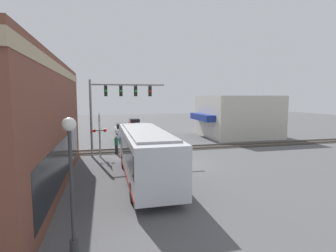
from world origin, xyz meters
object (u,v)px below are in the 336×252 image
(parked_car_white, at_px, (122,129))
(pedestrian_near_bus, at_px, (164,150))
(pedestrian_at_crossing, at_px, (116,145))
(city_bus, at_px, (145,152))
(streetlamp, at_px, (71,174))
(parked_car_blue, at_px, (126,136))
(crossing_signal, at_px, (100,131))
(parked_car_red, at_px, (134,123))

(parked_car_white, xyz_separation_m, pedestrian_near_bus, (-17.92, -2.09, 0.29))
(parked_car_white, bearing_deg, pedestrian_at_crossing, 174.22)
(pedestrian_at_crossing, bearing_deg, city_bus, -169.62)
(streetlamp, height_order, pedestrian_at_crossing, streetlamp)
(parked_car_blue, height_order, pedestrian_at_crossing, pedestrian_at_crossing)
(city_bus, xyz_separation_m, parked_car_blue, (14.23, -0.00, -1.07))
(crossing_signal, xyz_separation_m, streetlamp, (-14.27, 0.65, 0.41))
(parked_car_blue, bearing_deg, parked_car_red, -9.67)
(city_bus, xyz_separation_m, parked_car_white, (21.89, -0.00, -1.08))
(pedestrian_at_crossing, bearing_deg, streetlamp, 172.19)
(city_bus, height_order, crossing_signal, crossing_signal)
(crossing_signal, bearing_deg, parked_car_white, -10.80)
(city_bus, distance_m, pedestrian_at_crossing, 7.96)
(city_bus, height_order, pedestrian_near_bus, city_bus)
(pedestrian_near_bus, bearing_deg, parked_car_blue, 11.50)
(streetlamp, height_order, parked_car_white, streetlamp)
(pedestrian_near_bus, bearing_deg, streetlamp, 153.60)
(parked_car_white, distance_m, parked_car_red, 8.04)
(city_bus, relative_size, parked_car_blue, 2.16)
(streetlamp, xyz_separation_m, pedestrian_near_bus, (11.24, -5.58, -1.76))
(pedestrian_near_bus, bearing_deg, pedestrian_at_crossing, 42.64)
(city_bus, height_order, parked_car_blue, city_bus)
(crossing_signal, distance_m, parked_car_red, 23.20)
(city_bus, distance_m, parked_car_red, 29.63)
(streetlamp, distance_m, parked_car_white, 29.44)
(city_bus, distance_m, crossing_signal, 7.57)
(parked_car_white, bearing_deg, parked_car_blue, 180.00)
(pedestrian_near_bus, relative_size, pedestrian_at_crossing, 1.06)
(streetlamp, bearing_deg, parked_car_white, -6.83)
(city_bus, relative_size, streetlamp, 2.31)
(streetlamp, distance_m, parked_car_blue, 21.88)
(parked_car_blue, distance_m, parked_car_white, 7.66)
(parked_car_white, bearing_deg, pedestrian_near_bus, -173.35)
(crossing_signal, distance_m, streetlamp, 14.29)
(parked_car_white, height_order, pedestrian_near_bus, pedestrian_near_bus)
(parked_car_blue, xyz_separation_m, parked_car_red, (15.26, -2.60, 0.02))
(parked_car_blue, relative_size, parked_car_white, 1.13)
(streetlamp, distance_m, pedestrian_near_bus, 12.67)
(city_bus, height_order, parked_car_red, city_bus)
(crossing_signal, xyz_separation_m, pedestrian_at_crossing, (0.79, -1.41, -1.40))
(parked_car_blue, bearing_deg, pedestrian_near_bus, -168.50)
(city_bus, distance_m, streetlamp, 8.12)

